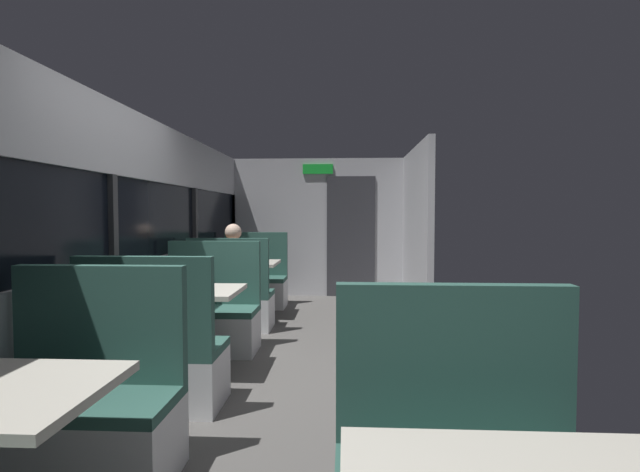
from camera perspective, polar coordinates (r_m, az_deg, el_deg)
name	(u,v)px	position (r m, az deg, el deg)	size (l,w,h in m)	color
ground_plane	(288,386)	(4.02, -3.83, -17.57)	(3.30, 9.20, 0.02)	#514F4C
carriage_window_panel_left	(110,247)	(4.21, -23.89, -1.27)	(0.09, 8.48, 2.30)	#B2B2B7
carriage_end_bulkhead	(322,228)	(7.95, 0.19, 0.96)	(2.90, 0.11, 2.30)	#B2B2B7
carriage_aisle_panel_right	(416,230)	(6.82, 11.43, 0.71)	(0.08, 2.40, 2.30)	#B2B2B7
bench_near_window_facing_entry	(86,416)	(2.91, -26.35, -18.83)	(0.95, 0.50, 1.10)	silver
dining_table_mid_window	(187,301)	(4.24, -15.73, -7.50)	(0.90, 0.70, 0.74)	#9E9EA3
bench_mid_window_facing_end	(154,362)	(3.67, -19.29, -14.15)	(0.95, 0.50, 1.10)	silver
bench_mid_window_facing_entry	(210,319)	(4.95, -13.04, -9.66)	(0.95, 0.50, 1.10)	silver
dining_table_far_window	(244,269)	(6.43, -9.13, -3.96)	(0.90, 0.70, 0.74)	#9E9EA3
bench_far_window_facing_end	(232,302)	(5.80, -10.58, -7.81)	(0.95, 0.50, 1.10)	silver
bench_far_window_facing_entry	(254,284)	(7.15, -7.92, -5.79)	(0.95, 0.50, 1.10)	silver
seated_passenger	(233,284)	(5.83, -10.43, -5.67)	(0.47, 0.55, 1.26)	#26262D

